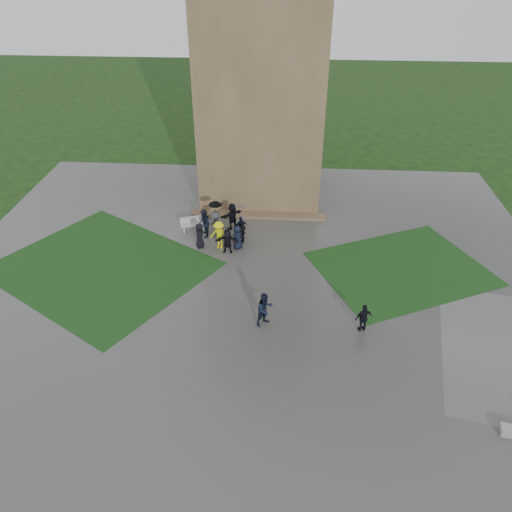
# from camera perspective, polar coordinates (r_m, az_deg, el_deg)

# --- Properties ---
(ground) EXTENTS (120.00, 120.00, 0.00)m
(ground) POSITION_cam_1_polar(r_m,az_deg,el_deg) (24.80, -1.30, -7.31)
(ground) COLOR black
(plaza) EXTENTS (34.00, 34.00, 0.02)m
(plaza) POSITION_cam_1_polar(r_m,az_deg,el_deg) (26.34, -0.93, -4.48)
(plaza) COLOR #3B3B39
(plaza) RESTS_ON ground
(lawn_inset_left) EXTENTS (14.10, 13.46, 0.01)m
(lawn_inset_left) POSITION_cam_1_polar(r_m,az_deg,el_deg) (29.72, -17.18, -1.24)
(lawn_inset_left) COLOR #133412
(lawn_inset_left) RESTS_ON plaza
(lawn_inset_right) EXTENTS (11.12, 10.15, 0.01)m
(lawn_inset_right) POSITION_cam_1_polar(r_m,az_deg,el_deg) (29.47, 16.27, -1.39)
(lawn_inset_right) COLOR #133412
(lawn_inset_right) RESTS_ON plaza
(tower) EXTENTS (8.00, 8.00, 18.00)m
(tower) POSITION_cam_1_polar(r_m,az_deg,el_deg) (34.56, 0.77, 21.32)
(tower) COLOR brown
(tower) RESTS_ON ground
(tower_plinth) EXTENTS (9.00, 0.80, 0.22)m
(tower_plinth) POSITION_cam_1_polar(r_m,az_deg,el_deg) (33.48, 0.24, 4.69)
(tower_plinth) COLOR brown
(tower_plinth) RESTS_ON plaza
(bench) EXTENTS (1.66, 1.06, 0.92)m
(bench) POSITION_cam_1_polar(r_m,az_deg,el_deg) (31.99, -7.22, 3.69)
(bench) COLOR #A7A7A3
(bench) RESTS_ON plaza
(visitor_cluster) EXTENTS (3.53, 3.89, 2.59)m
(visitor_cluster) POSITION_cam_1_polar(r_m,az_deg,el_deg) (30.34, -3.83, 3.63)
(visitor_cluster) COLOR black
(visitor_cluster) RESTS_ON plaza
(pedestrian_mid) EXTENTS (0.98, 0.94, 1.78)m
(pedestrian_mid) POSITION_cam_1_polar(r_m,az_deg,el_deg) (24.00, 1.04, -6.08)
(pedestrian_mid) COLOR black
(pedestrian_mid) RESTS_ON plaza
(pedestrian_near) EXTENTS (1.00, 0.77, 1.50)m
(pedestrian_near) POSITION_cam_1_polar(r_m,az_deg,el_deg) (24.26, 12.21, -6.92)
(pedestrian_near) COLOR black
(pedestrian_near) RESTS_ON plaza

